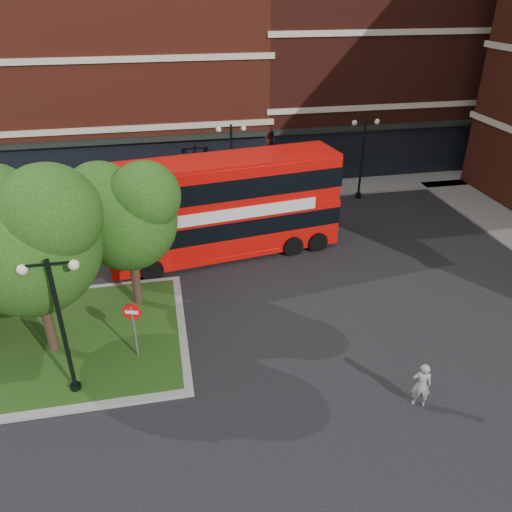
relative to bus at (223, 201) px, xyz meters
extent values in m
plane|color=black|center=(-0.70, -8.83, -2.81)|extent=(120.00, 120.00, 0.00)
cube|color=slate|center=(-0.70, 7.67, -2.75)|extent=(44.00, 3.00, 0.12)
cube|color=maroon|center=(-8.70, 15.17, 4.19)|extent=(26.00, 12.00, 14.00)
cube|color=#471911|center=(13.30, 15.17, 5.19)|extent=(18.00, 12.00, 16.00)
cube|color=gray|center=(-8.70, -5.83, -2.75)|extent=(12.60, 7.60, 0.12)
cube|color=#19380F|center=(-8.70, -5.83, -2.73)|extent=(12.00, 7.00, 0.15)
cylinder|color=#2D2116|center=(-7.20, -6.33, -0.85)|extent=(0.36, 0.36, 3.92)
sphere|color=#124411|center=(-7.20, -6.33, 1.53)|extent=(4.60, 4.60, 4.60)
sphere|color=#124411|center=(-6.28, -6.79, 2.79)|extent=(3.22, 3.22, 3.22)
cylinder|color=#2D2116|center=(-4.20, -3.83, -1.07)|extent=(0.36, 0.36, 3.47)
sphere|color=#124411|center=(-4.20, -3.83, 1.04)|extent=(3.80, 3.80, 3.80)
sphere|color=#124411|center=(-5.15, -3.26, 1.84)|extent=(2.85, 2.85, 2.85)
sphere|color=#124411|center=(-3.44, -4.21, 2.15)|extent=(2.66, 2.66, 2.66)
cylinder|color=black|center=(-6.20, -8.63, -0.31)|extent=(0.14, 0.14, 5.00)
cylinder|color=black|center=(-6.20, -8.63, -2.66)|extent=(0.36, 0.36, 0.30)
cube|color=black|center=(-6.20, -8.63, 2.04)|extent=(1.40, 0.06, 0.06)
sphere|color=#F2EACC|center=(-6.90, -8.63, 1.94)|extent=(0.32, 0.32, 0.32)
sphere|color=#F2EACC|center=(-5.50, -8.63, 1.94)|extent=(0.32, 0.32, 0.32)
cylinder|color=black|center=(1.30, 5.67, -0.31)|extent=(0.14, 0.14, 5.00)
cylinder|color=black|center=(1.30, 5.67, -2.66)|extent=(0.36, 0.36, 0.30)
cube|color=black|center=(1.30, 5.67, 2.04)|extent=(1.40, 0.06, 0.06)
sphere|color=#F2EACC|center=(0.60, 5.67, 1.94)|extent=(0.32, 0.32, 0.32)
sphere|color=#F2EACC|center=(2.00, 5.67, 1.94)|extent=(0.32, 0.32, 0.32)
cylinder|color=black|center=(9.30, 5.67, -0.31)|extent=(0.14, 0.14, 5.00)
cylinder|color=black|center=(9.30, 5.67, -2.66)|extent=(0.36, 0.36, 0.30)
cube|color=black|center=(9.30, 5.67, 2.04)|extent=(1.40, 0.06, 0.06)
sphere|color=#F2EACC|center=(8.60, 5.67, 1.94)|extent=(0.32, 0.32, 0.32)
sphere|color=#F2EACC|center=(10.00, 5.67, 1.94)|extent=(0.32, 0.32, 0.32)
cube|color=red|center=(0.00, 0.00, -1.28)|extent=(11.46, 4.17, 2.14)
cube|color=red|center=(0.00, 0.00, 0.86)|extent=(11.34, 4.13, 2.14)
cube|color=black|center=(0.00, 0.00, 0.97)|extent=(11.46, 4.17, 0.97)
cube|color=silver|center=(0.19, -1.29, -0.16)|extent=(8.32, 1.28, 0.56)
imported|color=gray|center=(4.59, -11.37, -1.99)|extent=(0.70, 0.58, 1.64)
imported|color=#B5B8BC|center=(-6.55, 7.17, -2.08)|extent=(4.41, 2.11, 1.45)
imported|color=silver|center=(5.51, 7.17, -2.03)|extent=(4.90, 2.18, 1.56)
cylinder|color=slate|center=(-4.20, -7.33, -1.68)|extent=(0.08, 0.08, 2.24)
cylinder|color=red|center=(-4.20, -7.33, -0.77)|extent=(0.64, 0.25, 0.65)
cube|color=white|center=(-4.20, -7.33, -0.77)|extent=(0.45, 0.18, 0.12)
camera|label=1|loc=(-2.81, -21.89, 9.03)|focal=35.00mm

